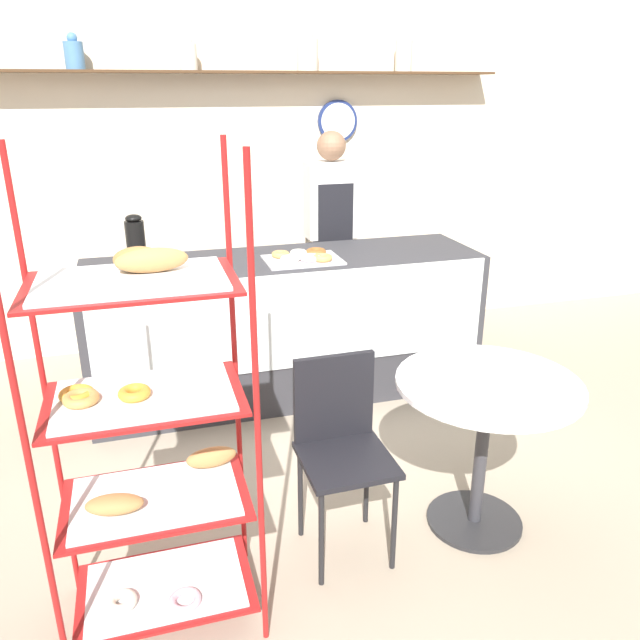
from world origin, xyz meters
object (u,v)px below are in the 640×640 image
(cafe_chair, at_px, (340,435))
(donut_tray_counter, at_px, (304,257))
(coffee_carafe, at_px, (136,242))
(pastry_rack, at_px, (149,437))
(cafe_table, at_px, (485,417))
(person_worker, at_px, (331,234))

(cafe_chair, bearing_deg, donut_tray_counter, 80.29)
(coffee_carafe, bearing_deg, pastry_rack, -90.47)
(pastry_rack, relative_size, donut_tray_counter, 3.84)
(cafe_chair, distance_m, coffee_carafe, 1.83)
(coffee_carafe, height_order, donut_tray_counter, coffee_carafe)
(coffee_carafe, xyz_separation_m, donut_tray_counter, (1.00, -0.13, -0.14))
(coffee_carafe, bearing_deg, cafe_chair, -63.79)
(cafe_table, xyz_separation_m, cafe_chair, (-0.66, 0.08, -0.03))
(person_worker, xyz_separation_m, donut_tray_counter, (-0.40, -0.73, 0.04))
(person_worker, height_order, donut_tray_counter, person_worker)
(pastry_rack, xyz_separation_m, cafe_chair, (0.79, 0.21, -0.25))
(person_worker, distance_m, coffee_carafe, 1.54)
(cafe_chair, xyz_separation_m, coffee_carafe, (-0.77, 1.57, 0.55))
(cafe_table, height_order, coffee_carafe, coffee_carafe)
(donut_tray_counter, bearing_deg, pastry_rack, -121.61)
(pastry_rack, distance_m, coffee_carafe, 1.81)
(cafe_table, bearing_deg, coffee_carafe, 131.00)
(person_worker, relative_size, donut_tray_counter, 3.53)
(cafe_table, height_order, cafe_chair, cafe_chair)
(pastry_rack, relative_size, cafe_chair, 2.04)
(pastry_rack, distance_m, cafe_table, 1.47)
(person_worker, height_order, coffee_carafe, person_worker)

